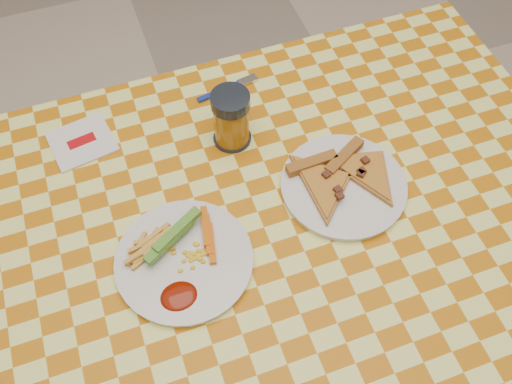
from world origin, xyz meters
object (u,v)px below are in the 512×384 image
plate_left (184,261)px  drink_glass (231,119)px  plate_right (343,186)px  table (264,246)px

plate_left → drink_glass: (0.17, 0.23, 0.05)m
plate_left → plate_right: same height
table → plate_right: plate_right is taller
drink_glass → plate_left: bearing=-125.3°
plate_right → drink_glass: size_ratio=1.88×
plate_left → drink_glass: drink_glass is taller
table → drink_glass: size_ratio=10.30×
table → plate_right: bearing=9.9°
plate_left → drink_glass: 0.29m
plate_right → drink_glass: bearing=130.9°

